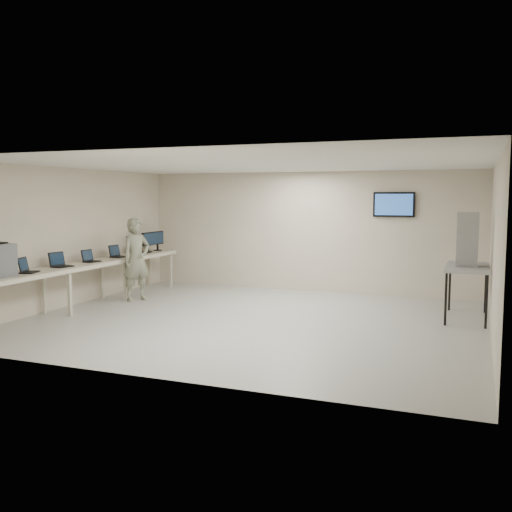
% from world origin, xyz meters
% --- Properties ---
extents(room, '(8.01, 7.01, 2.81)m').
position_xyz_m(room, '(0.03, 0.06, 1.41)').
color(room, '#9A9888').
rests_on(room, ground).
extents(workbench, '(0.76, 6.00, 0.90)m').
position_xyz_m(workbench, '(-3.59, 0.00, 0.83)').
color(workbench, '#BAAC98').
rests_on(workbench, ground).
extents(laptop_0, '(0.38, 0.41, 0.27)m').
position_xyz_m(laptop_0, '(-3.59, -1.64, 0.97)').
color(laptop_0, black).
rests_on(laptop_0, workbench).
extents(laptop_1, '(0.36, 0.41, 0.28)m').
position_xyz_m(laptop_1, '(-3.61, -0.77, 0.97)').
color(laptop_1, black).
rests_on(laptop_1, workbench).
extents(laptop_2, '(0.29, 0.34, 0.25)m').
position_xyz_m(laptop_2, '(-3.60, 0.11, 0.97)').
color(laptop_2, black).
rests_on(laptop_2, workbench).
extents(laptop_3, '(0.32, 0.37, 0.27)m').
position_xyz_m(laptop_3, '(-3.62, 1.08, 0.97)').
color(laptop_3, black).
rests_on(laptop_3, workbench).
extents(laptop_4, '(0.30, 0.36, 0.28)m').
position_xyz_m(laptop_4, '(-3.62, 2.00, 0.97)').
color(laptop_4, black).
rests_on(laptop_4, workbench).
extents(monitor_near, '(0.21, 0.48, 0.47)m').
position_xyz_m(monitor_near, '(-3.60, 2.32, 1.19)').
color(monitor_near, black).
rests_on(monitor_near, workbench).
extents(monitor_far, '(0.21, 0.48, 0.47)m').
position_xyz_m(monitor_far, '(-3.60, 2.75, 1.19)').
color(monitor_far, black).
rests_on(monitor_far, workbench).
extents(soldier, '(0.65, 0.76, 1.77)m').
position_xyz_m(soldier, '(-3.04, 0.95, 0.88)').
color(soldier, slate).
rests_on(soldier, ground).
extents(side_table, '(0.75, 1.61, 0.97)m').
position_xyz_m(side_table, '(3.60, 1.55, 0.90)').
color(side_table, gray).
rests_on(side_table, ground).
extents(storage_bins, '(0.37, 0.41, 0.98)m').
position_xyz_m(storage_bins, '(3.58, 1.55, 1.46)').
color(storage_bins, gray).
rests_on(storage_bins, side_table).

